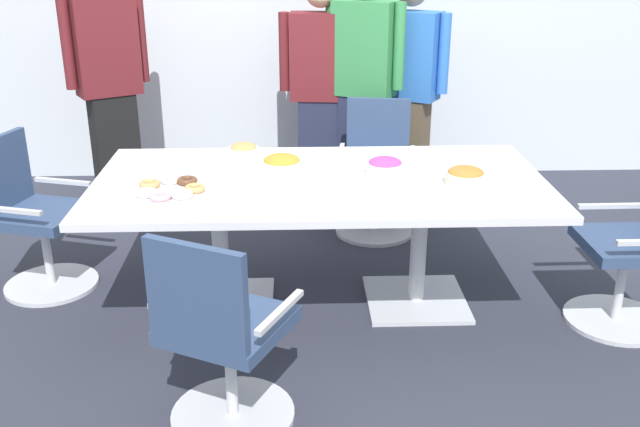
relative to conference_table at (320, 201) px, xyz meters
The scene contains 17 objects.
ground_plane 0.63m from the conference_table, ahead, with size 10.00×10.00×0.01m, color #2D303D.
back_wall 2.52m from the conference_table, 90.00° to the left, with size 8.00×0.10×2.80m, color silver.
conference_table is the anchor object (origin of this frame).
office_chair_0 1.17m from the conference_table, 112.56° to the right, with size 0.72×0.72×0.91m.
office_chair_1 1.69m from the conference_table, ahead, with size 0.55×0.55×0.91m.
office_chair_2 1.17m from the conference_table, 68.27° to the left, with size 0.62×0.62×0.91m.
office_chair_3 1.69m from the conference_table, behind, with size 0.67×0.67×0.91m.
person_standing_0 2.23m from the conference_table, 132.10° to the left, with size 0.57×0.41×1.81m.
person_standing_1 1.73m from the conference_table, 87.89° to the left, with size 0.61×0.26×1.68m.
person_standing_2 1.67m from the conference_table, 76.77° to the left, with size 0.58×0.40×1.78m.
person_standing_3 1.86m from the conference_table, 66.98° to the left, with size 0.57×0.41×1.69m.
snack_bowl_cookies 0.60m from the conference_table, 138.16° to the left, with size 0.17×0.17×0.09m.
snack_bowl_candy_mix 0.40m from the conference_table, 10.23° to the left, with size 0.20×0.20×0.09m.
snack_bowl_pretzels 0.78m from the conference_table, ahead, with size 0.21×0.21×0.10m.
snack_bowl_chips_orange 0.29m from the conference_table, 156.05° to the left, with size 0.23×0.23×0.11m.
donut_platter 0.80m from the conference_table, 165.57° to the right, with size 0.36×0.36×0.04m.
napkin_pile 0.33m from the conference_table, 109.50° to the right, with size 0.14×0.14×0.06m, color white.
Camera 1 is at (-0.13, -3.63, 1.99)m, focal length 40.34 mm.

